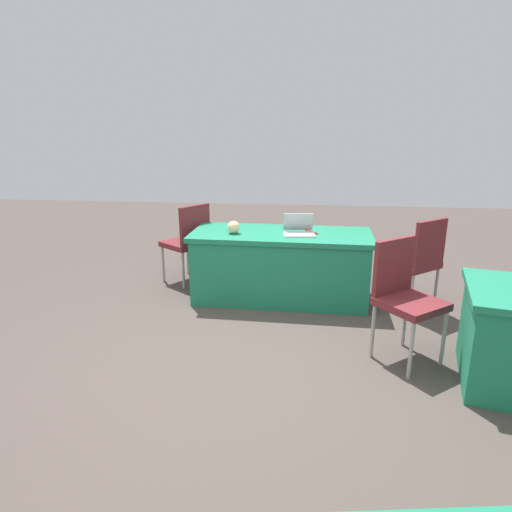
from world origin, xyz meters
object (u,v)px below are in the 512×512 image
at_px(table_foreground, 281,266).
at_px(chair_tucked_right, 404,292).
at_px(yarn_ball, 234,227).
at_px(scissors_red, 312,232).
at_px(laptop_silver, 299,230).
at_px(chair_near_front, 417,258).
at_px(chair_tucked_left, 188,239).

bearing_deg(table_foreground, chair_tucked_right, 130.75).
relative_size(yarn_ball, scissors_red, 0.74).
height_order(chair_tucked_right, scissors_red, chair_tucked_right).
distance_m(table_foreground, chair_tucked_right, 1.59).
xyz_separation_m(table_foreground, chair_tucked_right, (-1.03, 1.20, 0.20)).
xyz_separation_m(table_foreground, laptop_silver, (-0.18, 0.05, 0.40)).
bearing_deg(laptop_silver, table_foreground, -22.15).
bearing_deg(scissors_red, chair_tucked_right, -7.23).
distance_m(table_foreground, chair_near_front, 1.39).
distance_m(table_foreground, chair_tucked_left, 1.18).
bearing_deg(yarn_ball, scissors_red, -170.60).
height_order(chair_near_front, yarn_ball, chair_near_front).
distance_m(table_foreground, laptop_silver, 0.45).
bearing_deg(yarn_ball, table_foreground, -169.51).
xyz_separation_m(chair_tucked_left, scissors_red, (-1.42, 0.33, 0.20)).
distance_m(yarn_ball, scissors_red, 0.82).
bearing_deg(chair_tucked_left, laptop_silver, -72.07).
xyz_separation_m(chair_tucked_right, scissors_red, (0.72, -1.24, 0.17)).
relative_size(chair_near_front, chair_tucked_left, 1.01).
relative_size(chair_tucked_right, laptop_silver, 2.82).
height_order(chair_tucked_right, yarn_ball, chair_tucked_right).
xyz_separation_m(table_foreground, scissors_red, (-0.32, -0.04, 0.37)).
distance_m(chair_tucked_left, yarn_ball, 0.81).
xyz_separation_m(laptop_silver, scissors_red, (-0.14, -0.10, -0.04)).
relative_size(chair_tucked_left, scissors_red, 5.26).
bearing_deg(chair_near_front, laptop_silver, 134.50).
bearing_deg(yarn_ball, chair_tucked_right, 144.01).
xyz_separation_m(chair_near_front, yarn_ball, (1.86, -0.10, 0.25)).
relative_size(table_foreground, laptop_silver, 5.55).
height_order(chair_near_front, laptop_silver, chair_near_front).
height_order(table_foreground, chair_tucked_right, chair_tucked_right).
bearing_deg(chair_tucked_left, chair_tucked_right, -90.00).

